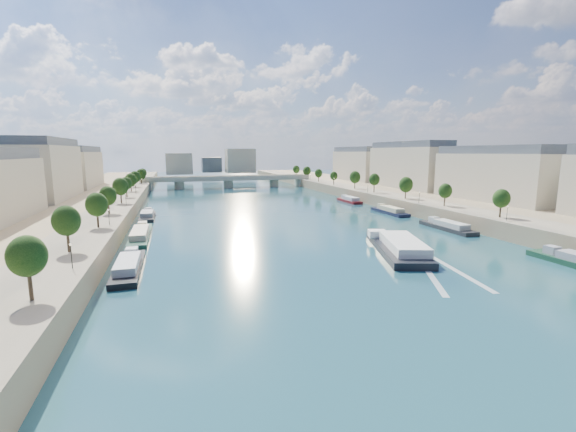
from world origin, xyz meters
TOP-DOWN VIEW (x-y plane):
  - ground at (0.00, 100.00)m, footprint 700.00×700.00m
  - quay_left at (-72.00, 100.00)m, footprint 44.00×520.00m
  - quay_right at (72.00, 100.00)m, footprint 44.00×520.00m
  - pave_left at (-57.00, 100.00)m, footprint 14.00×520.00m
  - pave_right at (57.00, 100.00)m, footprint 14.00×520.00m
  - trees_left at (-55.00, 102.00)m, footprint 4.80×268.80m
  - trees_right at (55.00, 110.00)m, footprint 4.80×268.80m
  - lamps_left at (-52.50, 90.00)m, footprint 0.36×200.36m
  - lamps_right at (52.50, 105.00)m, footprint 0.36×200.36m
  - buildings_left at (-85.00, 112.00)m, footprint 16.00×226.00m
  - buildings_right at (85.00, 112.00)m, footprint 16.00×226.00m
  - skyline at (3.19, 319.52)m, footprint 79.00×42.00m
  - bridge at (0.00, 222.73)m, footprint 112.00×12.00m
  - tour_barge at (15.42, 40.61)m, footprint 18.31×32.74m
  - wake at (15.42, 24.10)m, footprint 15.52×25.75m
  - moored_barges_left at (-45.50, 50.90)m, footprint 5.00×155.25m
  - moored_barges_right at (45.50, 73.27)m, footprint 5.00×131.74m

SIDE VIEW (x-z plane):
  - ground at x=0.00m, z-range 0.00..0.00m
  - wake at x=15.42m, z-range 0.00..0.04m
  - moored_barges_right at x=45.50m, z-range -0.96..2.64m
  - moored_barges_left at x=-45.50m, z-range -0.96..2.64m
  - tour_barge at x=15.42m, z-range -0.88..3.40m
  - quay_left at x=-72.00m, z-range 0.00..5.00m
  - quay_right at x=72.00m, z-range 0.00..5.00m
  - pave_left at x=-57.00m, z-range 5.00..5.10m
  - pave_right at x=57.00m, z-range 5.00..5.10m
  - bridge at x=0.00m, z-range 1.01..9.16m
  - lamps_left at x=-52.50m, z-range 5.64..9.92m
  - lamps_right at x=52.50m, z-range 5.64..9.92m
  - trees_left at x=-55.00m, z-range 6.35..14.61m
  - trees_right at x=55.00m, z-range 6.35..14.61m
  - skyline at x=3.19m, z-range 3.66..25.66m
  - buildings_left at x=-85.00m, z-range 4.85..28.05m
  - buildings_right at x=85.00m, z-range 4.85..28.05m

